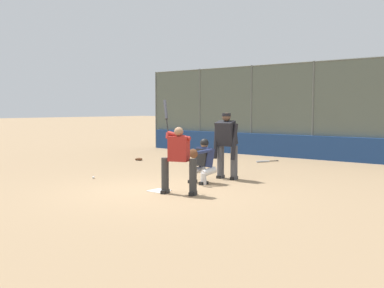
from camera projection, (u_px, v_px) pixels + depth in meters
name	position (u px, v px, depth m)	size (l,w,h in m)	color
ground_plane	(159.00, 191.00, 10.49)	(160.00, 160.00, 0.00)	#9E7F5B
home_plate_marker	(159.00, 191.00, 10.49)	(0.43, 0.43, 0.01)	white
backstop_fence	(313.00, 108.00, 17.06)	(16.41, 0.08, 3.72)	#515651
padding_wall	(311.00, 147.00, 17.10)	(16.00, 0.18, 0.90)	navy
bleachers_beyond	(328.00, 145.00, 19.00)	(11.43, 1.95, 1.16)	slate
batter_at_plate	(178.00, 158.00, 10.03)	(1.11, 0.55, 2.13)	#333333
catcher_behind_plate	(202.00, 160.00, 11.56)	(0.62, 0.75, 1.15)	silver
umpire_home	(226.00, 143.00, 12.20)	(0.74, 0.47, 1.81)	#4C4C51
spare_bat_near_backstop	(265.00, 161.00, 16.12)	(0.50, 0.79, 0.07)	black
fielding_glove_on_dirt	(139.00, 159.00, 16.67)	(0.28, 0.21, 0.10)	#56331E
baseball_loose	(94.00, 177.00, 12.31)	(0.07, 0.07, 0.07)	white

